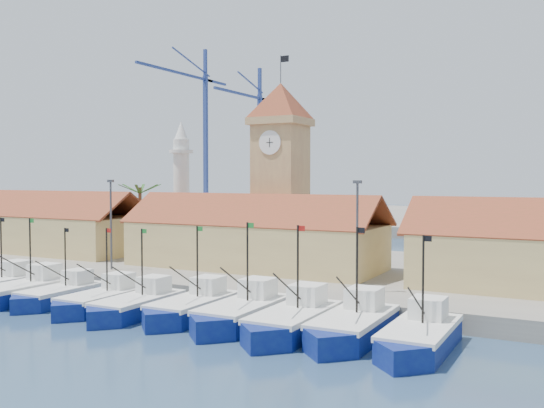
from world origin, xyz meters
The scene contains 20 objects.
ground centered at (0.00, 0.00, 0.00)m, with size 400.00×400.00×0.00m, color navy.
quay centered at (0.00, 24.00, 0.75)m, with size 140.00×32.00×1.50m, color gray.
terminal centered at (0.00, 110.00, 1.00)m, with size 240.00×80.00×2.00m, color gray.
boat_1 centered at (-12.88, 1.87, 0.79)m, with size 3.67×10.04×7.60m.
boat_2 centered at (-9.22, 2.50, 0.70)m, with size 3.29×9.00×6.81m.
boat_3 centered at (-4.33, 2.27, 0.72)m, with size 3.38×9.26×7.01m.
boat_4 centered at (-0.46, 2.01, 0.74)m, with size 3.45×9.44×7.15m.
boat_5 centered at (3.88, 3.26, 0.77)m, with size 3.59×9.82×7.43m.
boat_6 centered at (8.33, 3.22, 0.82)m, with size 3.81×10.44×7.90m.
boat_7 centered at (12.67, 2.68, 0.82)m, with size 3.80×10.42×7.89m.
boat_8 centered at (16.77, 3.28, 0.81)m, with size 3.80×10.41×7.87m.
boat_9 centered at (21.36, 2.70, 0.78)m, with size 3.65×9.99×7.56m.
hall_left centered at (-32.00, 20.00, 3.99)m, with size 31.20×10.13×7.61m.
hall_center centered at (0.00, 20.00, 3.99)m, with size 27.04×10.13×7.61m.
clock_tower centered at (0.00, 26.00, 11.96)m, with size 5.80×5.80×22.70m.
minaret centered at (-15.00, 28.00, 9.73)m, with size 3.00×3.00×16.30m.
palm_tree centered at (-20.00, 26.00, 6.25)m, with size 5.60×5.03×8.39m.
lamp_posts centered at (0.50, 12.00, 6.48)m, with size 80.70×0.25×9.03m.
crane_blue_far centered at (-61.09, 99.80, 26.24)m, with size 1.00×38.01×42.90m.
crane_blue_near centered at (-47.78, 106.57, 22.91)m, with size 1.00×31.99×37.78m.
Camera 1 is at (30.46, -34.14, 10.76)m, focal length 40.00 mm.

